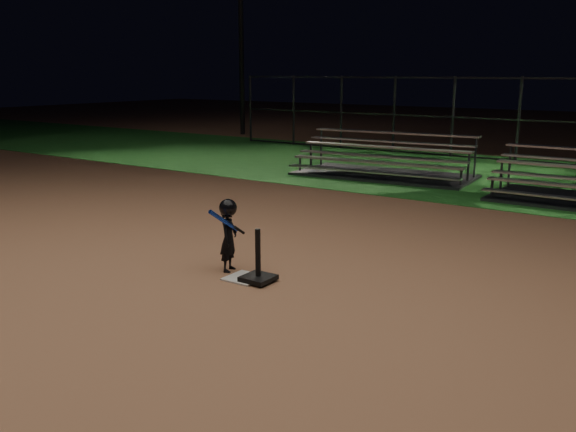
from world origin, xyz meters
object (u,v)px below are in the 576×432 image
object	(u,v)px
home_plate	(245,278)
batting_tee	(258,272)
bleacher_left	(384,168)
child_batter	(228,233)
light_pole_left	(240,14)

from	to	relation	value
home_plate	batting_tee	distance (m)	0.26
batting_tee	bleacher_left	distance (m)	8.69
child_batter	bleacher_left	xyz separation A→B (m)	(-1.70, 8.22, -0.30)
batting_tee	bleacher_left	size ratio (longest dim) A/B	0.15
light_pole_left	child_batter	bearing A→B (deg)	-51.85
batting_tee	light_pole_left	size ratio (longest dim) A/B	0.08
child_batter	bleacher_left	size ratio (longest dim) A/B	0.22
child_batter	batting_tee	bearing A→B (deg)	-121.24
home_plate	child_batter	world-z (taller)	child_batter
bleacher_left	batting_tee	bearing A→B (deg)	-78.81
child_batter	light_pole_left	bearing A→B (deg)	20.93
home_plate	light_pole_left	bearing A→B (deg)	128.77
child_batter	light_pole_left	size ratio (longest dim) A/B	0.12
home_plate	child_batter	bearing A→B (deg)	158.26
batting_tee	child_batter	distance (m)	0.74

